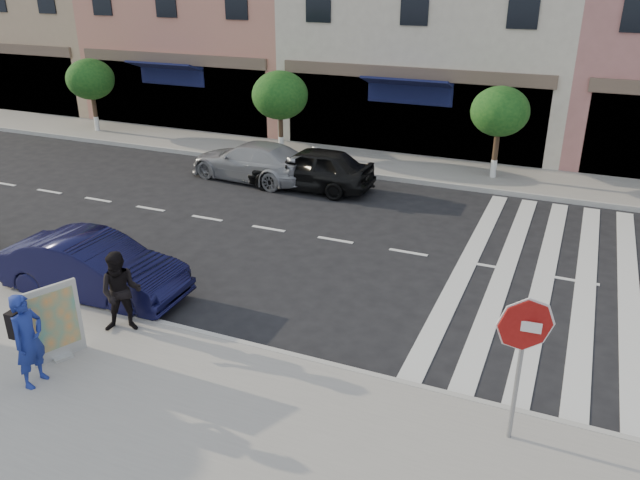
{
  "coord_description": "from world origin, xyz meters",
  "views": [
    {
      "loc": [
        5.64,
        -10.1,
        6.57
      ],
      "look_at": [
        0.91,
        0.87,
        1.4
      ],
      "focal_mm": 35.0,
      "sensor_mm": 36.0,
      "label": 1
    }
  ],
  "objects_px": {
    "photographer": "(29,340)",
    "car_far_left": "(252,161)",
    "stop_sign": "(523,338)",
    "car_near_mid": "(94,268)",
    "walker": "(121,292)",
    "poster_board": "(55,324)",
    "car_far_mid": "(311,168)"
  },
  "relations": [
    {
      "from": "photographer",
      "to": "car_far_left",
      "type": "height_order",
      "value": "photographer"
    },
    {
      "from": "stop_sign",
      "to": "car_near_mid",
      "type": "bearing_deg",
      "value": 168.01
    },
    {
      "from": "walker",
      "to": "poster_board",
      "type": "distance_m",
      "value": 1.31
    },
    {
      "from": "stop_sign",
      "to": "photographer",
      "type": "bearing_deg",
      "value": -170.65
    },
    {
      "from": "car_near_mid",
      "to": "car_far_left",
      "type": "distance_m",
      "value": 8.72
    },
    {
      "from": "stop_sign",
      "to": "car_far_mid",
      "type": "relative_size",
      "value": 0.58
    },
    {
      "from": "photographer",
      "to": "poster_board",
      "type": "height_order",
      "value": "photographer"
    },
    {
      "from": "stop_sign",
      "to": "walker",
      "type": "bearing_deg",
      "value": 174.58
    },
    {
      "from": "stop_sign",
      "to": "poster_board",
      "type": "height_order",
      "value": "stop_sign"
    },
    {
      "from": "photographer",
      "to": "poster_board",
      "type": "distance_m",
      "value": 0.78
    },
    {
      "from": "car_far_left",
      "to": "car_far_mid",
      "type": "bearing_deg",
      "value": 93.16
    },
    {
      "from": "stop_sign",
      "to": "car_near_mid",
      "type": "relative_size",
      "value": 0.57
    },
    {
      "from": "car_far_left",
      "to": "car_near_mid",
      "type": "bearing_deg",
      "value": 13.07
    },
    {
      "from": "walker",
      "to": "car_far_mid",
      "type": "relative_size",
      "value": 0.4
    },
    {
      "from": "stop_sign",
      "to": "poster_board",
      "type": "relative_size",
      "value": 1.65
    },
    {
      "from": "walker",
      "to": "car_far_mid",
      "type": "xyz_separation_m",
      "value": [
        -0.36,
        9.6,
        -0.27
      ]
    },
    {
      "from": "stop_sign",
      "to": "car_far_mid",
      "type": "distance_m",
      "value": 12.48
    },
    {
      "from": "poster_board",
      "to": "car_far_mid",
      "type": "height_order",
      "value": "poster_board"
    },
    {
      "from": "stop_sign",
      "to": "photographer",
      "type": "relative_size",
      "value": 1.42
    },
    {
      "from": "photographer",
      "to": "walker",
      "type": "bearing_deg",
      "value": -9.92
    },
    {
      "from": "stop_sign",
      "to": "walker",
      "type": "distance_m",
      "value": 7.34
    },
    {
      "from": "stop_sign",
      "to": "poster_board",
      "type": "distance_m",
      "value": 7.87
    },
    {
      "from": "photographer",
      "to": "car_near_mid",
      "type": "bearing_deg",
      "value": 22.42
    },
    {
      "from": "photographer",
      "to": "car_far_mid",
      "type": "height_order",
      "value": "photographer"
    },
    {
      "from": "stop_sign",
      "to": "car_far_mid",
      "type": "bearing_deg",
      "value": 124.07
    },
    {
      "from": "photographer",
      "to": "car_far_mid",
      "type": "xyz_separation_m",
      "value": [
        -0.1,
        11.57,
        -0.28
      ]
    },
    {
      "from": "stop_sign",
      "to": "photographer",
      "type": "distance_m",
      "value": 7.8
    },
    {
      "from": "stop_sign",
      "to": "car_far_left",
      "type": "relative_size",
      "value": 0.53
    },
    {
      "from": "car_near_mid",
      "to": "walker",
      "type": "bearing_deg",
      "value": -125.21
    },
    {
      "from": "stop_sign",
      "to": "car_near_mid",
      "type": "xyz_separation_m",
      "value": [
        -8.95,
        1.28,
        -1.2
      ]
    },
    {
      "from": "car_near_mid",
      "to": "car_far_mid",
      "type": "xyz_separation_m",
      "value": [
        1.31,
        8.52,
        0.02
      ]
    },
    {
      "from": "car_far_left",
      "to": "walker",
      "type": "bearing_deg",
      "value": 21.86
    }
  ]
}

